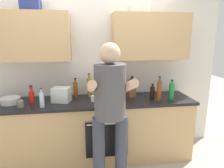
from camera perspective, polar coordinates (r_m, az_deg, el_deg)
The scene contains 18 objects.
ground_plane at distance 3.24m, azimuth -4.84°, elevation -19.93°, with size 12.00×12.00×0.00m, color #B2A893.
back_wall_unit at distance 3.01m, azimuth -5.76°, elevation 7.74°, with size 4.00×0.38×2.50m.
counter at distance 3.02m, azimuth -4.99°, elevation -12.74°, with size 2.84×0.67×0.90m.
person_standing at distance 2.21m, azimuth -0.56°, elevation -6.68°, with size 0.49×0.45×1.72m.
bottle_vinegar at distance 2.85m, azimuth 13.20°, elevation -1.85°, with size 0.07×0.07×0.35m.
bottle_water at distance 2.69m, azimuth -19.26°, elevation -4.15°, with size 0.06×0.06×0.25m.
bottle_hotsauce at distance 2.90m, azimuth -21.80°, elevation -3.26°, with size 0.07×0.07×0.24m.
bottle_oil at distance 3.01m, azimuth -6.49°, elevation -0.76°, with size 0.06×0.06×0.35m.
bottle_syrup at distance 3.02m, azimuth -10.28°, elevation -1.40°, with size 0.06×0.06×0.29m.
bottle_soda at distance 2.96m, azimuth 16.51°, elevation -1.97°, with size 0.07×0.07×0.29m.
bottle_juice at distance 2.74m, azimuth 2.77°, elevation -2.90°, with size 0.07×0.07×0.27m.
bottle_soy at distance 2.94m, azimuth 11.35°, elevation -2.39°, with size 0.07×0.07×0.22m.
cup_coffee at distance 2.80m, azimuth -5.28°, elevation -4.10°, with size 0.07×0.07×0.08m, color white.
cup_stoneware at distance 2.81m, azimuth -24.53°, elevation -5.17°, with size 0.09×0.09×0.09m, color slate.
mixing_bowl at distance 3.03m, azimuth -26.77°, elevation -4.17°, with size 0.26×0.26×0.08m, color silver.
knife_block at distance 3.01m, azimuth 5.62°, elevation -1.18°, with size 0.10×0.14×0.31m.
grocery_bag_produce at distance 2.84m, azimuth -14.16°, elevation -2.95°, with size 0.23×0.17×0.20m, color silver.
grocery_bag_crisps at distance 2.88m, azimuth -0.86°, elevation -2.45°, with size 0.22×0.21×0.19m, color red.
Camera 1 is at (-0.14, -2.72, 1.76)m, focal length 32.27 mm.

